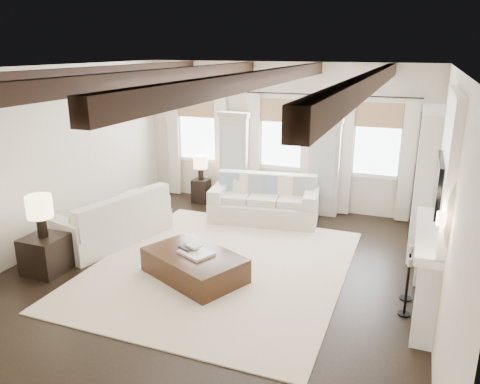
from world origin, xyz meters
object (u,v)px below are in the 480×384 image
at_px(sofa_left, 114,222).
at_px(ottoman, 194,265).
at_px(side_table_front, 46,254).
at_px(sofa_back, 265,202).
at_px(side_table_back, 201,191).

relative_size(sofa_left, ottoman, 1.52).
relative_size(ottoman, side_table_front, 2.57).
bearing_deg(sofa_left, sofa_back, 43.15).
height_order(side_table_front, side_table_back, side_table_front).
bearing_deg(sofa_back, ottoman, -94.27).
relative_size(sofa_back, sofa_left, 0.98).
relative_size(sofa_back, ottoman, 1.49).
height_order(ottoman, side_table_front, side_table_front).
bearing_deg(ottoman, side_table_back, 138.86).
relative_size(sofa_back, side_table_back, 4.25).
distance_m(sofa_back, side_table_front, 4.36).
height_order(sofa_back, sofa_left, sofa_left).
height_order(sofa_left, side_table_front, sofa_left).
xyz_separation_m(sofa_back, ottoman, (-0.21, -2.87, -0.18)).
xyz_separation_m(ottoman, side_table_front, (-2.32, -0.68, 0.10)).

